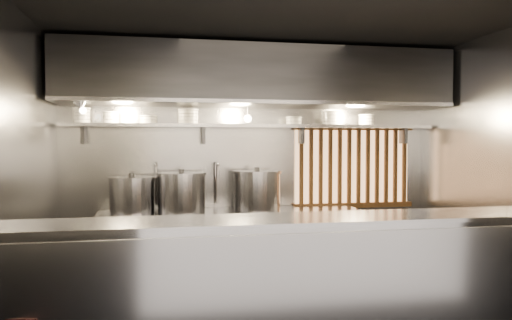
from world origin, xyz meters
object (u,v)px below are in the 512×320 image
object	(u,v)px
stock_pot_left	(132,195)
stock_pot_right	(257,190)
stock_pot_mid	(182,192)
heat_lamp	(80,105)
pendant_bulb	(248,119)

from	to	relation	value
stock_pot_left	stock_pot_right	world-z (taller)	stock_pot_right
stock_pot_left	stock_pot_mid	world-z (taller)	stock_pot_mid
heat_lamp	stock_pot_right	size ratio (longest dim) A/B	0.51
stock_pot_right	pendant_bulb	bearing A→B (deg)	155.45
heat_lamp	pendant_bulb	world-z (taller)	heat_lamp
heat_lamp	stock_pot_left	bearing A→B (deg)	31.98
heat_lamp	stock_pot_right	distance (m)	2.14
stock_pot_mid	stock_pot_right	size ratio (longest dim) A/B	1.05
heat_lamp	stock_pot_right	bearing A→B (deg)	9.08
stock_pot_mid	stock_pot_right	bearing A→B (deg)	1.36
heat_lamp	pendant_bulb	xyz separation A→B (m)	(1.80, 0.35, -0.11)
pendant_bulb	stock_pot_left	size ratio (longest dim) A/B	0.34
stock_pot_left	stock_pot_right	distance (m)	1.41
stock_pot_left	heat_lamp	bearing A→B (deg)	-148.02
stock_pot_mid	stock_pot_right	xyz separation A→B (m)	(0.87, 0.02, 0.01)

